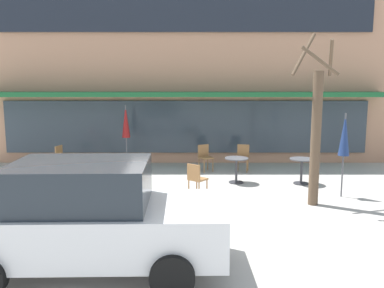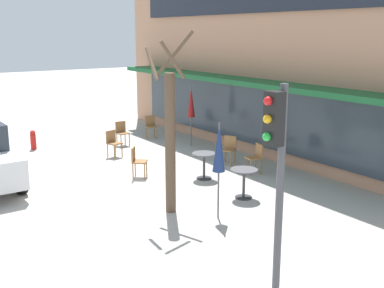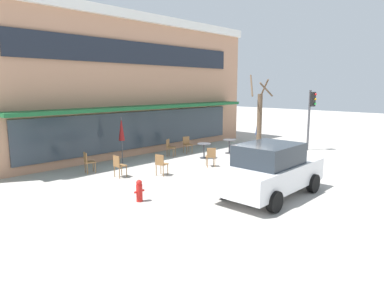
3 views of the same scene
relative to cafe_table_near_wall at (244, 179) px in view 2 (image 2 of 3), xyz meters
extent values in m
plane|color=#ADA8A0|center=(-3.45, -2.84, -0.52)|extent=(80.00, 80.00, 0.00)
cube|color=tan|center=(-3.45, 7.16, 3.14)|extent=(16.50, 8.00, 7.31)
cube|color=#19592D|center=(-3.45, 2.61, 2.03)|extent=(14.03, 1.10, 0.16)
cube|color=#2D3842|center=(-3.45, 3.10, 0.83)|extent=(13.20, 0.10, 1.90)
cylinder|color=#333338|center=(0.00, 0.00, -0.50)|extent=(0.44, 0.44, 0.03)
cylinder|color=#333338|center=(0.00, 0.00, -0.14)|extent=(0.07, 0.07, 0.70)
cylinder|color=#4C4C51|center=(0.00, 0.00, 0.23)|extent=(0.70, 0.70, 0.03)
cylinder|color=#333338|center=(-1.90, 0.13, -0.50)|extent=(0.44, 0.44, 0.03)
cylinder|color=#333338|center=(-1.90, 0.13, -0.14)|extent=(0.07, 0.07, 0.70)
cylinder|color=#4C4C51|center=(-1.90, 0.13, 0.23)|extent=(0.70, 0.70, 0.03)
cylinder|color=#4C4C51|center=(0.70, -1.34, 0.58)|extent=(0.04, 0.04, 2.20)
cone|color=navy|center=(0.70, -1.34, 1.13)|extent=(0.28, 0.28, 1.10)
cylinder|color=#4C4C51|center=(-5.48, 2.10, 0.58)|extent=(0.04, 0.04, 2.20)
cone|color=maroon|center=(-5.48, 2.10, 1.13)|extent=(0.28, 0.28, 1.10)
cylinder|color=olive|center=(-1.40, 1.46, -0.29)|extent=(0.04, 0.04, 0.45)
cylinder|color=olive|center=(-1.74, 1.54, -0.29)|extent=(0.04, 0.04, 0.45)
cylinder|color=olive|center=(-1.32, 1.79, -0.29)|extent=(0.04, 0.04, 0.45)
cylinder|color=olive|center=(-1.66, 1.87, -0.29)|extent=(0.04, 0.04, 0.45)
cube|color=olive|center=(-1.53, 1.67, -0.05)|extent=(0.48, 0.48, 0.04)
cube|color=olive|center=(-1.49, 1.84, 0.17)|extent=(0.40, 0.13, 0.40)
cylinder|color=olive|center=(-6.80, 0.22, -0.29)|extent=(0.04, 0.04, 0.45)
cylinder|color=olive|center=(-6.79, -0.12, -0.29)|extent=(0.04, 0.04, 0.45)
cylinder|color=olive|center=(-7.14, 0.22, -0.29)|extent=(0.04, 0.04, 0.45)
cylinder|color=olive|center=(-7.13, -0.12, -0.29)|extent=(0.04, 0.04, 0.45)
cube|color=olive|center=(-6.97, 0.05, -0.05)|extent=(0.41, 0.41, 0.04)
cube|color=olive|center=(-7.15, 0.05, 0.17)|extent=(0.05, 0.40, 0.40)
cylinder|color=olive|center=(-7.26, 1.66, -0.29)|extent=(0.04, 0.04, 0.45)
cylinder|color=olive|center=(-7.35, 1.33, -0.29)|extent=(0.04, 0.04, 0.45)
cylinder|color=olive|center=(-7.59, 1.74, -0.29)|extent=(0.04, 0.04, 0.45)
cylinder|color=olive|center=(-7.68, 1.41, -0.29)|extent=(0.04, 0.04, 0.45)
cube|color=olive|center=(-7.47, 1.54, -0.05)|extent=(0.49, 0.49, 0.04)
cube|color=olive|center=(-7.64, 1.58, 0.17)|extent=(0.14, 0.40, 0.40)
cylinder|color=olive|center=(-5.50, -0.71, -0.29)|extent=(0.04, 0.04, 0.45)
cylinder|color=olive|center=(-5.41, -1.04, -0.29)|extent=(0.04, 0.04, 0.45)
cylinder|color=olive|center=(-5.83, -0.81, -0.29)|extent=(0.04, 0.04, 0.45)
cylinder|color=olive|center=(-5.73, -1.13, -0.29)|extent=(0.04, 0.04, 0.45)
cube|color=olive|center=(-5.62, -0.92, -0.05)|extent=(0.49, 0.49, 0.04)
cube|color=olive|center=(-5.79, -0.97, 0.17)|extent=(0.15, 0.40, 0.40)
cylinder|color=olive|center=(-2.52, 1.60, -0.29)|extent=(0.04, 0.04, 0.45)
cylinder|color=olive|center=(-2.82, 1.44, -0.29)|extent=(0.04, 0.04, 0.45)
cylinder|color=olive|center=(-2.69, 1.90, -0.29)|extent=(0.04, 0.04, 0.45)
cylinder|color=olive|center=(-2.99, 1.74, -0.29)|extent=(0.04, 0.04, 0.45)
cube|color=olive|center=(-2.75, 1.67, -0.05)|extent=(0.54, 0.54, 0.04)
cube|color=olive|center=(-2.84, 1.83, 0.17)|extent=(0.37, 0.23, 0.40)
cylinder|color=olive|center=(-3.10, -1.09, -0.29)|extent=(0.04, 0.04, 0.45)
cylinder|color=olive|center=(-2.83, -1.30, -0.29)|extent=(0.04, 0.04, 0.45)
cylinder|color=olive|center=(-3.31, -1.36, -0.29)|extent=(0.04, 0.04, 0.45)
cylinder|color=olive|center=(-3.04, -1.57, -0.29)|extent=(0.04, 0.04, 0.45)
cube|color=olive|center=(-3.07, -1.33, -0.05)|extent=(0.56, 0.56, 0.04)
cube|color=olive|center=(-3.18, -1.47, 0.17)|extent=(0.34, 0.28, 0.40)
cylinder|color=black|center=(-3.53, -4.58, -0.20)|extent=(0.64, 0.23, 0.64)
cylinder|color=brown|center=(-0.25, -2.02, 1.11)|extent=(0.24, 0.24, 3.24)
cylinder|color=brown|center=(0.00, -2.09, 3.02)|extent=(0.24, 0.57, 0.83)
cylinder|color=brown|center=(-0.53, -1.70, 3.13)|extent=(0.74, 0.67, 1.05)
cylinder|color=brown|center=(-0.35, -2.41, 2.94)|extent=(0.85, 0.29, 0.69)
cylinder|color=#47474C|center=(3.87, -2.60, 1.18)|extent=(0.12, 0.12, 3.40)
cube|color=black|center=(3.87, -2.78, 2.38)|extent=(0.26, 0.20, 0.80)
sphere|color=red|center=(3.87, -2.91, 2.65)|extent=(0.13, 0.13, 0.13)
sphere|color=gold|center=(3.87, -2.91, 2.39)|extent=(0.13, 0.13, 0.13)
sphere|color=green|center=(3.87, -2.91, 2.13)|extent=(0.13, 0.13, 0.13)
cylinder|color=red|center=(-8.24, -2.88, -0.24)|extent=(0.20, 0.20, 0.55)
sphere|color=red|center=(-8.24, -2.88, 0.09)|extent=(0.19, 0.19, 0.19)
cylinder|color=red|center=(-8.37, -2.88, -0.19)|extent=(0.10, 0.07, 0.07)
cylinder|color=red|center=(-8.11, -2.88, -0.19)|extent=(0.10, 0.07, 0.07)
camera|label=1|loc=(-3.22, -11.67, 2.49)|focal=38.00mm
camera|label=2|loc=(8.87, -7.60, 3.61)|focal=45.00mm
camera|label=3|loc=(-14.51, -11.31, 3.07)|focal=32.00mm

